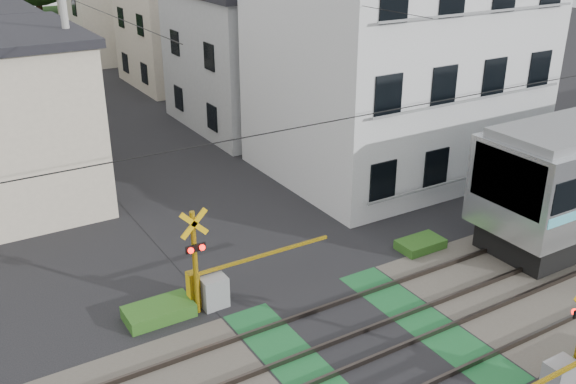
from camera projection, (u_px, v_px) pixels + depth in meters
ground at (368, 346)px, 15.99m from camera, size 120.00×120.00×0.00m
track_bed at (368, 345)px, 15.97m from camera, size 120.00×120.00×0.14m
crossing_signal_near at (566, 370)px, 14.07m from camera, size 4.74×0.65×3.09m
crossing_signal_far at (210, 284)px, 17.34m from camera, size 4.74×0.65×3.09m
apartment_block at (396, 57)px, 25.64m from camera, size 10.20×8.36×9.30m
houses_row at (83, 47)px, 35.15m from camera, size 22.07×31.35×6.80m
catenary at (549, 163)px, 17.40m from camera, size 60.00×5.04×7.00m
utility_poles at (71, 42)px, 31.91m from camera, size 7.90×42.00×8.00m
pedestrian at (95, 92)px, 35.26m from camera, size 0.79×0.67×1.83m
weed_patches at (424, 321)px, 16.68m from camera, size 10.25×8.80×0.40m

